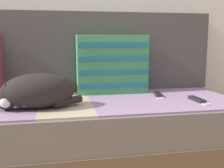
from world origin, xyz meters
TOP-DOWN VIEW (x-y plane):
  - couch at (-0.00, 0.15)m, footprint 2.09×0.79m
  - sofa_backrest at (0.00, 0.48)m, footprint 2.05×0.14m
  - throw_pillow_striped at (0.31, 0.33)m, footprint 0.45×0.14m
  - sleeping_cat at (-0.15, -0.00)m, footprint 0.44×0.26m
  - game_remote_near at (0.74, -0.01)m, footprint 0.05×0.19m
  - game_remote_far at (0.57, 0.18)m, footprint 0.08×0.20m

SIDE VIEW (x-z plane):
  - couch at x=0.00m, z-range 0.00..0.35m
  - game_remote_near at x=0.74m, z-range 0.35..0.37m
  - game_remote_far at x=0.57m, z-range 0.35..0.37m
  - sleeping_cat at x=-0.15m, z-range 0.34..0.52m
  - throw_pillow_striped at x=0.31m, z-range 0.35..0.73m
  - sofa_backrest at x=0.00m, z-range 0.35..0.88m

